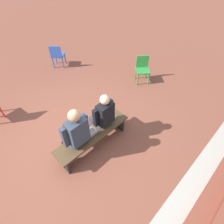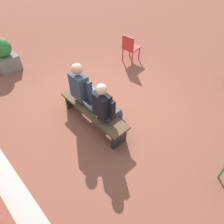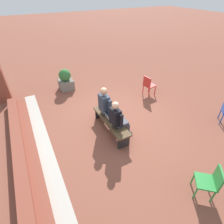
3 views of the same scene
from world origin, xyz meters
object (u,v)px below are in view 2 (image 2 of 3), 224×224
person_student (106,107)px  laptop (91,106)px  bench (94,112)px  planter (5,56)px  person_adult (84,89)px  plastic_chair_near_bench_right (130,47)px

person_student → laptop: person_student is taller
person_student → laptop: (0.40, 0.08, -0.21)m
bench → person_student: person_student is taller
laptop → planter: planter is taller
person_adult → plastic_chair_near_bench_right: size_ratio=1.67×
person_student → planter: bearing=8.0°
laptop → plastic_chair_near_bench_right: 2.79m
bench → plastic_chair_near_bench_right: size_ratio=2.14×
bench → planter: 3.47m
plastic_chair_near_bench_right → bench: bearing=117.9°
laptop → person_adult: bearing=-14.5°
person_adult → laptop: person_adult is taller
bench → planter: size_ratio=1.91×
person_student → person_adult: (0.72, -0.01, 0.04)m
plastic_chair_near_bench_right → planter: bearing=54.2°
bench → person_student: size_ratio=1.37×
person_adult → planter: 3.13m
person_adult → planter: person_adult is taller
laptop → planter: 3.42m
bench → laptop: size_ratio=5.62×
person_student → person_adult: person_adult is taller
bench → laptop: bearing=13.8°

